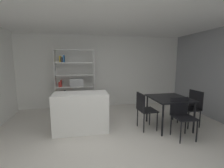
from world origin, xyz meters
TOP-DOWN VIEW (x-y plane):
  - ground_plane at (0.00, 0.00)m, footprint 9.02×9.02m
  - ceiling_slab at (0.00, 0.00)m, footprint 6.57×6.06m
  - back_partition at (0.00, 3.00)m, footprint 6.57×0.06m
  - kitchen_island at (-0.51, 0.96)m, footprint 1.27×0.66m
  - open_bookshelf at (-0.77, 2.59)m, footprint 1.28×0.34m
  - dining_table at (1.66, 0.74)m, footprint 0.91×0.99m
  - dining_chair_window_side at (2.33, 0.75)m, footprint 0.44×0.49m
  - dining_chair_near at (1.66, 0.22)m, footprint 0.43×0.45m
  - dining_chair_island_side at (1.00, 0.74)m, footprint 0.43×0.46m

SIDE VIEW (x-z plane):
  - ground_plane at x=0.00m, z-range 0.00..0.00m
  - kitchen_island at x=-0.51m, z-range 0.00..0.92m
  - dining_chair_near at x=1.66m, z-range 0.10..0.97m
  - dining_chair_window_side at x=2.33m, z-range 0.09..1.00m
  - dining_chair_island_side at x=1.00m, z-range 0.10..1.00m
  - dining_table at x=1.66m, z-range 0.30..1.07m
  - open_bookshelf at x=-0.77m, z-range -0.05..1.98m
  - back_partition at x=0.00m, z-range 0.00..2.57m
  - ceiling_slab at x=0.00m, z-range 2.57..2.63m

